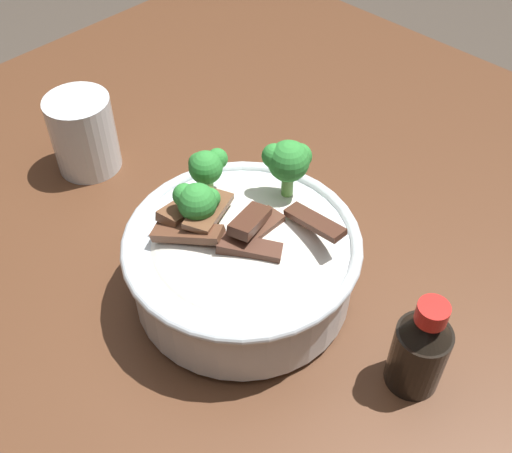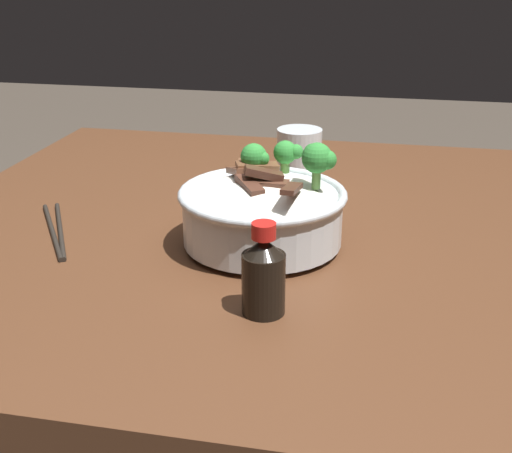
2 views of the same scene
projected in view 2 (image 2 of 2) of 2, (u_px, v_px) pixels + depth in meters
name	position (u px, v px, depth m)	size (l,w,h in m)	color
dining_table	(285.00, 280.00, 1.06)	(1.13, 1.00, 0.80)	#56331E
rice_bowl	(263.00, 207.00, 0.93)	(0.23, 0.23, 0.15)	silver
drinking_glass	(299.00, 160.00, 1.19)	(0.08, 0.08, 0.10)	white
chopsticks_pair	(56.00, 230.00, 1.00)	(0.13, 0.20, 0.01)	#28231E
soy_sauce_bottle	(264.00, 274.00, 0.76)	(0.05, 0.05, 0.11)	black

